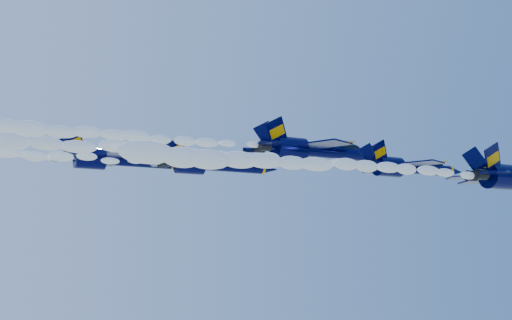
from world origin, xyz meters
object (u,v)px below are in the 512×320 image
jet_third (315,150)px  jet_fifth (117,159)px  jet_second (408,167)px  jet_fourth (214,165)px

jet_third → jet_fifth: size_ratio=1.06×
jet_second → jet_fourth: bearing=133.9°
jet_second → jet_fifth: (-28.41, 27.27, 2.60)m
jet_second → jet_third: (-6.58, 10.49, 3.15)m
jet_second → jet_fourth: (-17.70, 18.38, 1.44)m
jet_second → jet_third: jet_third is taller
jet_second → jet_fifth: bearing=136.2°
jet_third → jet_fourth: jet_third is taller
jet_fifth → jet_fourth: bearing=-39.7°
jet_fourth → jet_second: bearing=-46.1°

